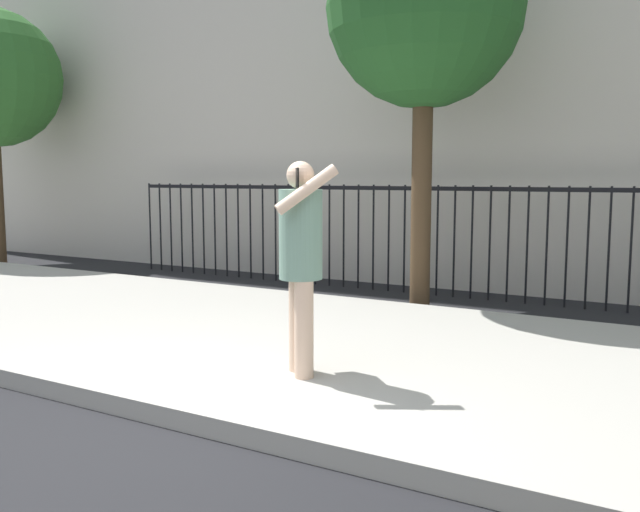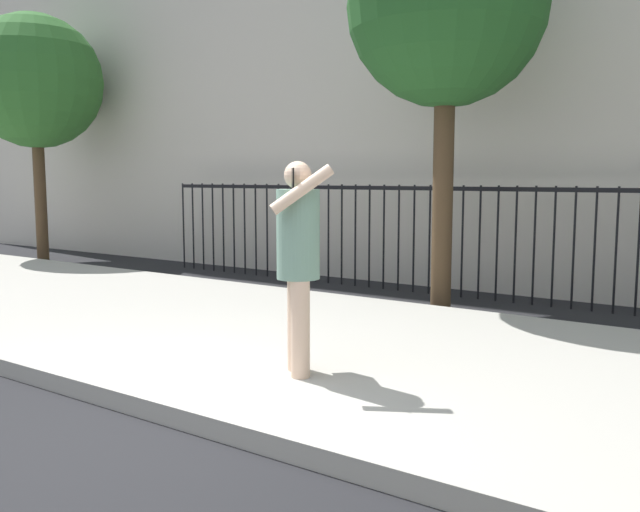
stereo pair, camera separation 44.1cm
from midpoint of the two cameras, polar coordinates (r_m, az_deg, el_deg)
name	(u,v)px [view 2 (the right image)]	position (r m, az deg, el deg)	size (l,w,h in m)	color
ground_plane	(170,428)	(4.83, -9.97, -14.16)	(60.00, 60.00, 0.00)	black
sidewalk	(344,350)	(6.47, 3.99, -7.96)	(28.00, 4.40, 0.15)	#B2ADA3
iron_fence	(489,227)	(9.65, 15.38, 2.35)	(12.03, 0.04, 1.60)	black
pedestrian_on_phone	(298,252)	(5.28, 0.48, 0.37)	(0.69, 0.68, 1.68)	beige
street_tree_near	(447,8)	(9.00, 12.15, 19.84)	(2.47, 2.47, 5.05)	#4C3823
street_tree_mid	(35,82)	(14.99, -22.22, 13.48)	(2.67, 2.67, 4.96)	#4C3823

